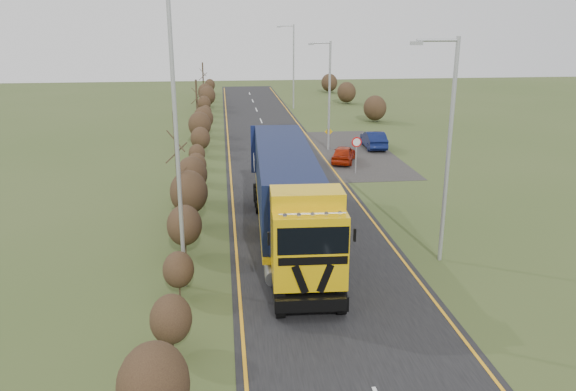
# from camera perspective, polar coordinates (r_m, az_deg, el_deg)

# --- Properties ---
(ground) EXTENTS (160.00, 160.00, 0.00)m
(ground) POSITION_cam_1_polar(r_m,az_deg,el_deg) (26.55, 2.78, -5.51)
(ground) COLOR #3A4B20
(ground) RESTS_ON ground
(road) EXTENTS (8.00, 120.00, 0.02)m
(road) POSITION_cam_1_polar(r_m,az_deg,el_deg) (35.88, 0.19, 0.65)
(road) COLOR black
(road) RESTS_ON ground
(layby) EXTENTS (6.00, 18.00, 0.02)m
(layby) POSITION_cam_1_polar(r_m,az_deg,el_deg) (46.54, 6.70, 4.41)
(layby) COLOR #292624
(layby) RESTS_ON ground
(lane_markings) EXTENTS (7.52, 116.00, 0.01)m
(lane_markings) POSITION_cam_1_polar(r_m,az_deg,el_deg) (35.58, 0.25, 0.54)
(lane_markings) COLOR orange
(lane_markings) RESTS_ON road
(hedgerow) EXTENTS (2.24, 102.04, 6.05)m
(hedgerow) POSITION_cam_1_polar(r_m,az_deg,el_deg) (33.23, -9.69, 1.92)
(hedgerow) COLOR black
(hedgerow) RESTS_ON ground
(lorry) EXTENTS (3.20, 16.08, 4.45)m
(lorry) POSITION_cam_1_polar(r_m,az_deg,el_deg) (26.67, -0.06, 0.39)
(lorry) COLOR black
(lorry) RESTS_ON ground
(car_red_hatchback) EXTENTS (2.73, 4.11, 1.30)m
(car_red_hatchback) POSITION_cam_1_polar(r_m,az_deg,el_deg) (42.84, 5.67, 4.20)
(car_red_hatchback) COLOR #9D1E07
(car_red_hatchback) RESTS_ON ground
(car_blue_sedan) EXTENTS (1.71, 4.44, 1.44)m
(car_blue_sedan) POSITION_cam_1_polar(r_m,az_deg,el_deg) (48.15, 8.69, 5.63)
(car_blue_sedan) COLOR #0B133D
(car_blue_sedan) RESTS_ON ground
(streetlight_near) EXTENTS (2.06, 0.19, 9.71)m
(streetlight_near) POSITION_cam_1_polar(r_m,az_deg,el_deg) (24.71, 15.81, 5.18)
(streetlight_near) COLOR #9FA1A4
(streetlight_near) RESTS_ON ground
(streetlight_mid) EXTENTS (1.87, 0.18, 8.79)m
(streetlight_mid) POSITION_cam_1_polar(r_m,az_deg,el_deg) (46.52, 4.10, 10.51)
(streetlight_mid) COLOR #9FA1A4
(streetlight_mid) RESTS_ON ground
(streetlight_far) EXTENTS (2.11, 0.20, 9.95)m
(streetlight_far) POSITION_cam_1_polar(r_m,az_deg,el_deg) (69.31, 0.46, 13.32)
(streetlight_far) COLOR #9FA1A4
(streetlight_far) RESTS_ON ground
(left_pole) EXTENTS (0.16, 0.16, 11.22)m
(left_pole) POSITION_cam_1_polar(r_m,az_deg,el_deg) (21.59, -11.20, 4.48)
(left_pole) COLOR #9FA1A4
(left_pole) RESTS_ON ground
(speed_sign) EXTENTS (0.72, 0.10, 2.59)m
(speed_sign) POSITION_cam_1_polar(r_m,az_deg,el_deg) (39.61, 6.96, 4.85)
(speed_sign) COLOR #9FA1A4
(speed_sign) RESTS_ON ground
(warning_board) EXTENTS (0.69, 0.11, 1.80)m
(warning_board) POSITION_cam_1_polar(r_m,az_deg,el_deg) (47.43, 4.14, 6.05)
(warning_board) COLOR #9FA1A4
(warning_board) RESTS_ON ground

